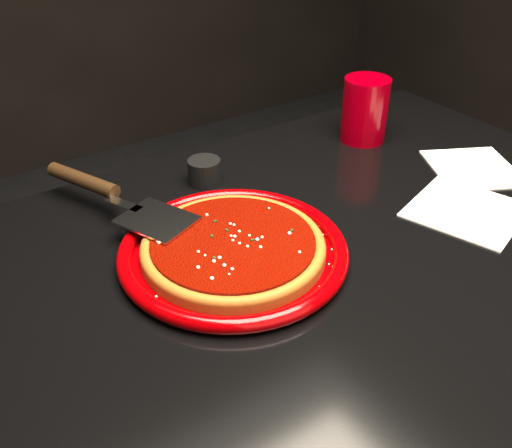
{
  "coord_description": "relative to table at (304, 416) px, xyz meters",
  "views": [
    {
      "loc": [
        -0.46,
        -0.51,
        1.25
      ],
      "look_at": [
        -0.05,
        0.08,
        0.77
      ],
      "focal_mm": 40.0,
      "sensor_mm": 36.0,
      "label": 1
    }
  ],
  "objects": [
    {
      "name": "pizza_crust",
      "position": [
        -0.11,
        0.05,
        0.39
      ],
      "size": [
        0.28,
        0.28,
        0.01
      ],
      "primitive_type": "cylinder",
      "rotation": [
        0.0,
        0.0,
        0.06
      ],
      "color": "brown",
      "rests_on": "plate"
    },
    {
      "name": "pizza_crust_rim",
      "position": [
        -0.11,
        0.05,
        0.4
      ],
      "size": [
        0.28,
        0.28,
        0.02
      ],
      "primitive_type": "torus",
      "rotation": [
        0.0,
        0.0,
        0.06
      ],
      "color": "brown",
      "rests_on": "plate"
    },
    {
      "name": "napkin_b",
      "position": [
        0.4,
        0.04,
        0.38
      ],
      "size": [
        0.2,
        0.21,
        0.0
      ],
      "primitive_type": "cube",
      "rotation": [
        0.0,
        0.0,
        -0.48
      ],
      "color": "silver",
      "rests_on": "table"
    },
    {
      "name": "table",
      "position": [
        0.0,
        0.0,
        0.0
      ],
      "size": [
        1.2,
        0.8,
        0.75
      ],
      "primitive_type": "cube",
      "color": "black",
      "rests_on": "floor"
    },
    {
      "name": "cup",
      "position": [
        0.32,
        0.25,
        0.44
      ],
      "size": [
        0.12,
        0.12,
        0.13
      ],
      "primitive_type": "cylinder",
      "rotation": [
        0.0,
        0.0,
        0.39
      ],
      "color": "#92000A",
      "rests_on": "table"
    },
    {
      "name": "plate",
      "position": [
        -0.11,
        0.05,
        0.39
      ],
      "size": [
        0.35,
        0.35,
        0.02
      ],
      "primitive_type": "cylinder",
      "rotation": [
        0.0,
        0.0,
        0.06
      ],
      "color": "#790002",
      "rests_on": "table"
    },
    {
      "name": "parmesan_dusting",
      "position": [
        -0.11,
        0.05,
        0.41
      ],
      "size": [
        0.23,
        0.23,
        0.01
      ],
      "primitive_type": null,
      "color": "beige",
      "rests_on": "plate"
    },
    {
      "name": "basil_flecks",
      "position": [
        -0.11,
        0.05,
        0.41
      ],
      "size": [
        0.21,
        0.21,
        0.0
      ],
      "primitive_type": null,
      "color": "black",
      "rests_on": "plate"
    },
    {
      "name": "ramekin",
      "position": [
        -0.03,
        0.27,
        0.4
      ],
      "size": [
        0.07,
        0.07,
        0.04
      ],
      "primitive_type": "cylinder",
      "rotation": [
        0.0,
        0.0,
        0.36
      ],
      "color": "black",
      "rests_on": "table"
    },
    {
      "name": "pizza_server",
      "position": [
        -0.2,
        0.24,
        0.42
      ],
      "size": [
        0.23,
        0.37,
        0.03
      ],
      "primitive_type": null,
      "rotation": [
        0.0,
        0.0,
        0.4
      ],
      "color": "#B4B7BB",
      "rests_on": "plate"
    },
    {
      "name": "pizza_sauce",
      "position": [
        -0.11,
        0.05,
        0.4
      ],
      "size": [
        0.25,
        0.25,
        0.01
      ],
      "primitive_type": "cylinder",
      "rotation": [
        0.0,
        0.0,
        0.06
      ],
      "color": "#6E0800",
      "rests_on": "plate"
    },
    {
      "name": "napkin_a",
      "position": [
        0.27,
        -0.05,
        0.38
      ],
      "size": [
        0.21,
        0.21,
        0.0
      ],
      "primitive_type": "cube",
      "rotation": [
        0.0,
        0.0,
        0.31
      ],
      "color": "silver",
      "rests_on": "table"
    }
  ]
}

